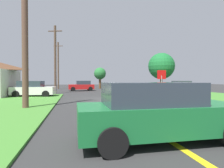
% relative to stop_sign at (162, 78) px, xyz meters
% --- Properties ---
extents(ground_plane, '(120.00, 120.00, 0.00)m').
position_rel_stop_sign_xyz_m(ground_plane, '(-5.34, 0.64, -1.86)').
color(ground_plane, '#2E2E2E').
extents(lane_stripe_center, '(0.20, 14.00, 0.01)m').
position_rel_stop_sign_xyz_m(lane_stripe_center, '(-5.34, -7.36, -1.85)').
color(lane_stripe_center, yellow).
rests_on(lane_stripe_center, ground).
extents(stop_sign, '(0.82, 0.12, 2.61)m').
position_rel_stop_sign_xyz_m(stop_sign, '(0.00, 0.00, 0.00)').
color(stop_sign, '#9EA0A8').
rests_on(stop_sign, ground).
extents(parked_car_near_building, '(4.30, 2.43, 1.62)m').
position_rel_stop_sign_xyz_m(parked_car_near_building, '(-12.01, 4.36, -1.05)').
color(parked_car_near_building, white).
rests_on(parked_car_near_building, ground).
extents(car_approaching_junction, '(4.13, 2.22, 1.62)m').
position_rel_stop_sign_xyz_m(car_approaching_junction, '(-6.67, 14.58, -1.06)').
color(car_approaching_junction, red).
rests_on(car_approaching_junction, ground).
extents(car_behind_on_main_road, '(4.55, 1.93, 1.62)m').
position_rel_stop_sign_xyz_m(car_behind_on_main_road, '(-5.65, -11.14, -1.05)').
color(car_behind_on_main_road, '#196B33').
rests_on(car_behind_on_main_road, ground).
extents(car_on_crossroad, '(2.71, 4.54, 1.62)m').
position_rel_stop_sign_xyz_m(car_on_crossroad, '(4.93, 4.91, -1.05)').
color(car_on_crossroad, orange).
rests_on(car_on_crossroad, ground).
extents(utility_pole_near, '(1.79, 0.42, 9.33)m').
position_rel_stop_sign_xyz_m(utility_pole_near, '(-10.71, -4.17, 2.89)').
color(utility_pole_near, brown).
rests_on(utility_pole_near, ground).
extents(utility_pole_mid, '(1.76, 0.62, 8.68)m').
position_rel_stop_sign_xyz_m(utility_pole_mid, '(-10.25, 9.02, 2.60)').
color(utility_pole_mid, brown).
rests_on(utility_pole_mid, ground).
extents(utility_pole_far, '(1.77, 0.56, 9.18)m').
position_rel_stop_sign_xyz_m(utility_pole_far, '(-10.92, 22.21, 2.85)').
color(utility_pole_far, brown).
rests_on(utility_pole_far, ground).
extents(oak_tree_left, '(2.46, 2.46, 4.34)m').
position_rel_stop_sign_xyz_m(oak_tree_left, '(-2.63, 22.28, 1.19)').
color(oak_tree_left, brown).
rests_on(oak_tree_left, ground).
extents(pine_tree_center, '(4.02, 4.02, 5.89)m').
position_rel_stop_sign_xyz_m(pine_tree_center, '(5.27, 10.65, 2.01)').
color(pine_tree_center, brown).
rests_on(pine_tree_center, ground).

